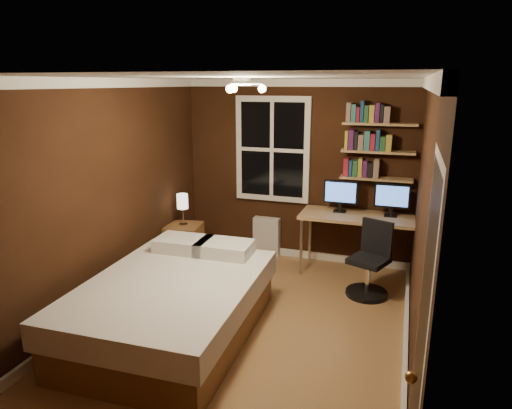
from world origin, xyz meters
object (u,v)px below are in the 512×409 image
(desk, at_px, (366,220))
(office_chair, at_px, (370,268))
(bed, at_px, (173,305))
(bedside_lamp, at_px, (183,210))
(monitor_left, at_px, (340,196))
(monitor_right, at_px, (392,200))
(nightstand, at_px, (184,245))
(radiator, at_px, (267,237))
(desk_lamp, at_px, (427,206))

(desk, bearing_deg, office_chair, -78.04)
(bed, xyz_separation_m, bedside_lamp, (-0.74, 1.68, 0.48))
(monitor_left, bearing_deg, bedside_lamp, -165.00)
(desk, bearing_deg, monitor_right, 15.74)
(nightstand, distance_m, monitor_right, 2.83)
(bed, distance_m, nightstand, 1.84)
(desk, bearing_deg, nightstand, -169.06)
(monitor_left, height_order, office_chair, monitor_left)
(monitor_right, bearing_deg, desk, -164.26)
(nightstand, bearing_deg, desk, 1.98)
(bed, xyz_separation_m, monitor_right, (1.94, 2.22, 0.69))
(bedside_lamp, xyz_separation_m, office_chair, (2.51, -0.14, -0.46))
(bedside_lamp, relative_size, office_chair, 0.49)
(radiator, distance_m, desk, 1.49)
(desk, distance_m, desk_lamp, 0.78)
(desk, distance_m, monitor_right, 0.41)
(bed, distance_m, office_chair, 2.35)
(bed, bearing_deg, monitor_right, 47.23)
(desk_lamp, height_order, office_chair, desk_lamp)
(nightstand, distance_m, desk_lamp, 3.21)
(monitor_left, bearing_deg, nightstand, -165.00)
(bed, height_order, bedside_lamp, bedside_lamp)
(monitor_right, distance_m, office_chair, 0.98)
(bed, distance_m, bedside_lamp, 1.90)
(nightstand, height_order, monitor_right, monitor_right)
(office_chair, bearing_deg, radiator, 173.81)
(desk, xyz_separation_m, desk_lamp, (0.72, -0.11, 0.28))
(desk, height_order, office_chair, office_chair)
(monitor_right, bearing_deg, nightstand, -168.51)
(bedside_lamp, distance_m, radiator, 1.30)
(desk, distance_m, monitor_left, 0.45)
(nightstand, xyz_separation_m, office_chair, (2.51, -0.14, 0.04))
(radiator, distance_m, monitor_left, 1.29)
(nightstand, relative_size, desk, 0.34)
(bedside_lamp, distance_m, monitor_left, 2.12)
(desk, relative_size, office_chair, 1.88)
(monitor_right, bearing_deg, desk_lamp, -24.45)
(radiator, relative_size, desk, 0.34)
(bed, relative_size, office_chair, 2.47)
(bed, height_order, office_chair, office_chair)
(desk, xyz_separation_m, monitor_right, (0.30, 0.08, 0.27))
(bed, xyz_separation_m, radiator, (0.24, 2.37, -0.03))
(radiator, height_order, desk, desk)
(monitor_left, bearing_deg, bed, -120.17)
(bed, height_order, monitor_left, monitor_left)
(nightstand, relative_size, monitor_right, 1.29)
(bedside_lamp, distance_m, desk_lamp, 3.13)
(nightstand, bearing_deg, bedside_lamp, 0.00)
(bed, relative_size, monitor_right, 5.00)
(bedside_lamp, distance_m, office_chair, 2.56)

